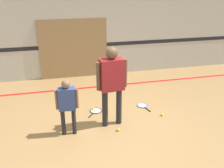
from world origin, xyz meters
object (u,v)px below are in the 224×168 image
(person_student_left, at_px, (67,102))
(tennis_ball_near_instructor, at_px, (118,130))
(person_instructor, at_px, (112,79))
(racket_second_spare, at_px, (143,106))
(tennis_ball_stray_left, at_px, (162,115))
(tennis_ball_by_spare_racket, at_px, (93,109))
(racket_spare_on_floor, at_px, (96,111))

(person_student_left, bearing_deg, tennis_ball_near_instructor, -2.92)
(person_instructor, xyz_separation_m, person_student_left, (-0.95, -0.16, -0.34))
(racket_second_spare, height_order, tennis_ball_stray_left, tennis_ball_stray_left)
(tennis_ball_by_spare_racket, xyz_separation_m, tennis_ball_stray_left, (1.53, -0.64, 0.00))
(racket_spare_on_floor, bearing_deg, person_instructor, 58.86)
(racket_spare_on_floor, relative_size, tennis_ball_stray_left, 7.55)
(person_instructor, distance_m, tennis_ball_near_instructor, 1.10)
(person_student_left, xyz_separation_m, racket_spare_on_floor, (0.69, 0.82, -0.73))
(tennis_ball_stray_left, bearing_deg, racket_spare_on_floor, 158.75)
(person_instructor, relative_size, tennis_ball_stray_left, 26.56)
(racket_second_spare, relative_size, tennis_ball_near_instructor, 7.82)
(tennis_ball_near_instructor, bearing_deg, racket_spare_on_floor, 108.55)
(tennis_ball_near_instructor, xyz_separation_m, tennis_ball_stray_left, (1.17, 0.38, 0.00))
(person_student_left, xyz_separation_m, tennis_ball_stray_left, (2.18, 0.24, -0.71))
(person_student_left, relative_size, tennis_ball_near_instructor, 18.20)
(racket_spare_on_floor, distance_m, tennis_ball_stray_left, 1.60)
(person_instructor, xyz_separation_m, racket_second_spare, (0.95, 0.65, -1.07))
(racket_spare_on_floor, height_order, tennis_ball_near_instructor, tennis_ball_near_instructor)
(tennis_ball_near_instructor, bearing_deg, racket_second_spare, 46.87)
(racket_second_spare, distance_m, tennis_ball_near_instructor, 1.30)
(tennis_ball_near_instructor, relative_size, tennis_ball_stray_left, 1.00)
(racket_spare_on_floor, xyz_separation_m, tennis_ball_by_spare_racket, (-0.04, 0.06, 0.02))
(tennis_ball_by_spare_racket, bearing_deg, tennis_ball_stray_left, -22.78)
(racket_second_spare, bearing_deg, tennis_ball_by_spare_racket, -107.29)
(tennis_ball_near_instructor, relative_size, tennis_ball_by_spare_racket, 1.00)
(person_student_left, distance_m, tennis_ball_near_instructor, 1.25)
(tennis_ball_by_spare_racket, distance_m, tennis_ball_stray_left, 1.66)
(person_instructor, xyz_separation_m, tennis_ball_by_spare_racket, (-0.30, 0.72, -1.05))
(person_instructor, xyz_separation_m, tennis_ball_near_instructor, (0.06, -0.30, -1.05))
(racket_spare_on_floor, bearing_deg, tennis_ball_stray_left, 106.23)
(person_student_left, xyz_separation_m, racket_second_spare, (1.90, 0.81, -0.73))
(tennis_ball_by_spare_racket, bearing_deg, person_instructor, -67.53)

